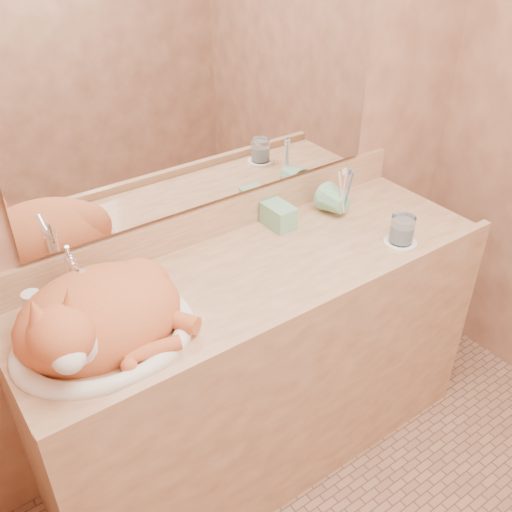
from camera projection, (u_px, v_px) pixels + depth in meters
wall_back at (210, 123)px, 1.78m from camera, size 2.40×0.02×2.50m
vanity_counter at (261, 365)px, 2.05m from camera, size 1.60×0.55×0.85m
mirror at (211, 80)px, 1.69m from camera, size 1.30×0.02×0.80m
sink_basin at (102, 317)px, 1.50m from camera, size 0.52×0.44×0.15m
faucet at (74, 278)px, 1.62m from camera, size 0.08×0.14×0.18m
cat at (96, 315)px, 1.50m from camera, size 0.47×0.38×0.25m
soap_dispenser at (290, 210)px, 1.95m from camera, size 0.08×0.09×0.18m
toothbrush_cup at (344, 207)px, 2.05m from camera, size 0.11×0.11×0.10m
toothbrushes at (345, 190)px, 2.01m from camera, size 0.03×0.03×0.20m
saucer at (400, 243)px, 1.94m from camera, size 0.11×0.11×0.01m
water_glass at (402, 229)px, 1.91m from camera, size 0.08×0.08×0.10m
lotion_bottle at (35, 311)px, 1.55m from camera, size 0.05×0.05×0.12m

